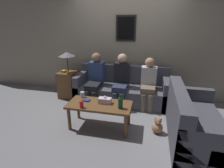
{
  "coord_description": "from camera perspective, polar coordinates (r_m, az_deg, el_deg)",
  "views": [
    {
      "loc": [
        0.65,
        -3.41,
        1.92
      ],
      "look_at": [
        -0.1,
        -0.14,
        0.66
      ],
      "focal_mm": 28.0,
      "sensor_mm": 36.0,
      "label": 1
    }
  ],
  "objects": [
    {
      "name": "ground_plane",
      "position": [
        3.96,
        1.87,
        -8.38
      ],
      "size": [
        16.0,
        16.0,
        0.0
      ],
      "primitive_type": "plane",
      "color": "gray"
    },
    {
      "name": "wall_back",
      "position": [
        4.43,
        4.47,
        12.54
      ],
      "size": [
        9.0,
        0.08,
        2.6
      ],
      "color": "#9E937F",
      "rests_on": "ground_plane"
    },
    {
      "name": "couch_main",
      "position": [
        4.28,
        3.21,
        -1.71
      ],
      "size": [
        2.17,
        0.83,
        0.85
      ],
      "color": "#4C4C56",
      "rests_on": "ground_plane"
    },
    {
      "name": "couch_side",
      "position": [
        3.24,
        24.8,
        -11.5
      ],
      "size": [
        0.83,
        1.56,
        0.85
      ],
      "rotation": [
        0.0,
        0.0,
        1.57
      ],
      "color": "#4C4C56",
      "rests_on": "ground_plane"
    },
    {
      "name": "coffee_table",
      "position": [
        3.2,
        -4.11,
        -7.6
      ],
      "size": [
        1.15,
        0.53,
        0.48
      ],
      "color": "brown",
      "rests_on": "ground_plane"
    },
    {
      "name": "side_table_with_lamp",
      "position": [
        4.57,
        -14.31,
        0.97
      ],
      "size": [
        0.45,
        0.41,
        1.17
      ],
      "color": "brown",
      "rests_on": "ground_plane"
    },
    {
      "name": "wine_bottle",
      "position": [
        2.97,
        2.77,
        -6.16
      ],
      "size": [
        0.08,
        0.08,
        0.27
      ],
      "color": "#19421E",
      "rests_on": "coffee_table"
    },
    {
      "name": "drinking_glass",
      "position": [
        3.44,
        -9.65,
        -3.41
      ],
      "size": [
        0.08,
        0.08,
        0.11
      ],
      "color": "silver",
      "rests_on": "coffee_table"
    },
    {
      "name": "book_stack",
      "position": [
        3.3,
        -8.55,
        -5.26
      ],
      "size": [
        0.15,
        0.1,
        0.02
      ],
      "color": "navy",
      "rests_on": "coffee_table"
    },
    {
      "name": "soda_can",
      "position": [
        3.05,
        -9.93,
        -6.59
      ],
      "size": [
        0.07,
        0.07,
        0.12
      ],
      "color": "red",
      "rests_on": "coffee_table"
    },
    {
      "name": "tissue_box",
      "position": [
        3.17,
        -2.34,
        -5.37
      ],
      "size": [
        0.23,
        0.12,
        0.15
      ],
      "color": "silver",
      "rests_on": "coffee_table"
    },
    {
      "name": "person_left",
      "position": [
        4.13,
        -5.5,
        2.33
      ],
      "size": [
        0.34,
        0.67,
        1.18
      ],
      "color": "black",
      "rests_on": "ground_plane"
    },
    {
      "name": "person_middle",
      "position": [
        3.98,
        3.0,
        1.81
      ],
      "size": [
        0.34,
        0.59,
        1.19
      ],
      "color": "#2D334C",
      "rests_on": "ground_plane"
    },
    {
      "name": "person_right",
      "position": [
        3.98,
        11.8,
        0.93
      ],
      "size": [
        0.34,
        0.57,
        1.12
      ],
      "color": "#756651",
      "rests_on": "ground_plane"
    },
    {
      "name": "teddy_bear",
      "position": [
        3.28,
        14.61,
        -13.17
      ],
      "size": [
        0.19,
        0.19,
        0.31
      ],
      "color": "#A87A51",
      "rests_on": "ground_plane"
    }
  ]
}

